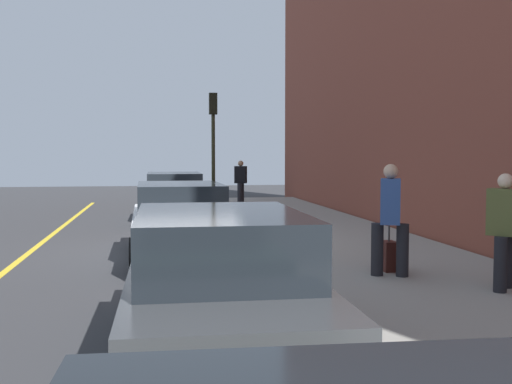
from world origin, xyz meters
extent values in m
plane|color=#333335|center=(0.00, 0.00, 0.00)|extent=(56.00, 56.00, 0.00)
cube|color=gray|center=(0.00, -3.30, 0.07)|extent=(28.00, 4.60, 0.15)
cube|color=gold|center=(0.00, 3.20, 0.00)|extent=(28.00, 0.14, 0.01)
cube|color=white|center=(-2.95, -0.70, 0.11)|extent=(8.20, 0.56, 0.22)
cylinder|color=black|center=(-5.44, 0.75, 0.32)|extent=(0.64, 0.23, 0.64)
cylinder|color=black|center=(-5.46, -0.93, 0.32)|extent=(0.64, 0.23, 0.64)
cylinder|color=black|center=(-8.36, 0.78, 0.32)|extent=(0.64, 0.23, 0.64)
cylinder|color=black|center=(-8.38, -0.90, 0.32)|extent=(0.64, 0.23, 0.64)
cube|color=#383A3D|center=(-6.91, -0.07, 0.59)|extent=(4.73, 1.86, 0.64)
cube|color=black|center=(-7.15, -0.07, 1.21)|extent=(2.47, 1.63, 0.60)
cylinder|color=black|center=(0.61, 0.95, 0.32)|extent=(0.64, 0.23, 0.64)
cylinder|color=black|center=(0.63, -0.73, 0.32)|extent=(0.64, 0.23, 0.64)
cylinder|color=black|center=(-2.35, 0.90, 0.32)|extent=(0.64, 0.23, 0.64)
cylinder|color=black|center=(-2.32, -0.78, 0.32)|extent=(0.64, 0.23, 0.64)
cube|color=white|center=(-0.86, 0.09, 0.59)|extent=(4.80, 1.88, 0.64)
cube|color=black|center=(-1.10, 0.08, 1.21)|extent=(2.51, 1.64, 0.60)
cylinder|color=black|center=(7.66, 0.81, 0.32)|extent=(0.64, 0.22, 0.64)
cylinder|color=black|center=(7.65, -0.87, 0.32)|extent=(0.64, 0.22, 0.64)
cylinder|color=black|center=(4.70, 0.83, 0.32)|extent=(0.64, 0.22, 0.64)
cylinder|color=black|center=(4.69, -0.85, 0.32)|extent=(0.64, 0.22, 0.64)
cube|color=#B7BABF|center=(6.18, -0.02, 0.59)|extent=(4.78, 1.83, 0.64)
cube|color=black|center=(5.94, -0.02, 1.21)|extent=(2.49, 1.62, 0.60)
cylinder|color=black|center=(11.02, -2.84, 0.55)|extent=(0.19, 0.19, 0.79)
cylinder|color=black|center=(10.68, -2.71, 0.55)|extent=(0.19, 0.19, 0.79)
cube|color=black|center=(10.85, -2.78, 1.28)|extent=(0.43, 0.53, 0.67)
sphere|color=tan|center=(10.85, -2.78, 1.72)|extent=(0.22, 0.22, 0.22)
cylinder|color=black|center=(-3.89, -2.92, 0.57)|extent=(0.20, 0.20, 0.84)
cylinder|color=black|center=(-4.03, -3.29, 0.57)|extent=(0.20, 0.20, 0.84)
cube|color=#335193|center=(-3.96, -3.10, 1.34)|extent=(0.56, 0.46, 0.71)
sphere|color=#D8AD8C|center=(-3.96, -3.10, 1.81)|extent=(0.23, 0.23, 0.23)
cylinder|color=black|center=(-5.31, -4.20, 0.54)|extent=(0.18, 0.18, 0.78)
cylinder|color=black|center=(-5.05, -4.45, 0.54)|extent=(0.18, 0.18, 0.78)
cube|color=brown|center=(-5.18, -4.32, 1.26)|extent=(0.51, 0.52, 0.66)
sphere|color=beige|center=(-5.18, -4.32, 1.70)|extent=(0.22, 0.22, 0.22)
cylinder|color=#2D2D19|center=(7.29, -1.36, 1.78)|extent=(0.12, 0.12, 3.25)
cube|color=black|center=(7.29, -1.36, 3.75)|extent=(0.26, 0.26, 0.70)
sphere|color=red|center=(7.44, -1.36, 3.96)|extent=(0.14, 0.14, 0.14)
sphere|color=orange|center=(7.44, -1.36, 3.74)|extent=(0.14, 0.14, 0.14)
sphere|color=green|center=(7.44, -1.36, 3.52)|extent=(0.14, 0.14, 0.14)
cube|color=#471E19|center=(-3.55, -3.25, 0.40)|extent=(0.34, 0.22, 0.49)
cylinder|color=#4C4C4C|center=(-3.55, -3.25, 0.82)|extent=(0.03, 0.03, 0.36)
camera|label=1|loc=(-13.15, 0.55, 2.08)|focal=43.20mm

